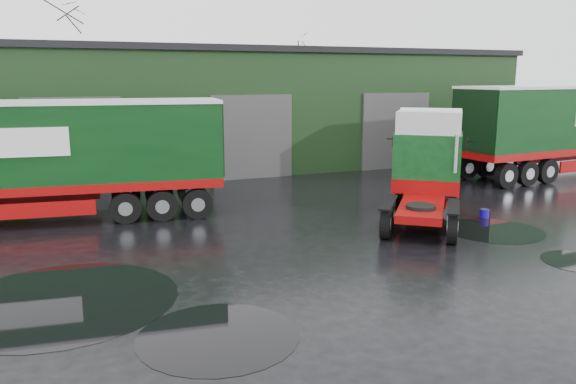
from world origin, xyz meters
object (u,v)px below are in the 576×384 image
object	(u,v)px
lorry_right	(571,130)
tree_back_a	(64,78)
hero_tractor	(425,169)
warehouse	(219,107)
trailer_left	(23,162)
tree_back_b	(284,91)
wash_bucket	(484,213)

from	to	relation	value
lorry_right	tree_back_a	xyz separation A→B (m)	(-23.00, 21.00, 2.52)
lorry_right	hero_tractor	bearing A→B (deg)	-71.09
warehouse	lorry_right	bearing A→B (deg)	-36.25
trailer_left	lorry_right	xyz separation A→B (m)	(24.74, 0.05, 0.18)
warehouse	lorry_right	distance (m)	18.62
lorry_right	tree_back_b	world-z (taller)	tree_back_b
wash_bucket	warehouse	bearing A→B (deg)	106.94
wash_bucket	tree_back_b	distance (m)	26.88
warehouse	trailer_left	world-z (taller)	warehouse
hero_tractor	tree_back_b	world-z (taller)	tree_back_b
trailer_left	lorry_right	size ratio (longest dim) A/B	0.78
tree_back_a	tree_back_b	xyz separation A→B (m)	(16.00, 0.00, -1.00)
trailer_left	warehouse	bearing A→B (deg)	-34.53
warehouse	tree_back_b	world-z (taller)	tree_back_b
hero_tractor	lorry_right	distance (m)	13.61
hero_tractor	tree_back_a	xyz separation A→B (m)	(-10.50, 26.37, 2.89)
lorry_right	tree_back_a	world-z (taller)	tree_back_a
tree_back_b	trailer_left	bearing A→B (deg)	-130.12
warehouse	trailer_left	size ratio (longest dim) A/B	2.45
warehouse	lorry_right	xyz separation A→B (m)	(15.00, -11.00, -0.93)
wash_bucket	tree_back_a	xyz separation A→B (m)	(-13.02, 26.47, 4.60)
trailer_left	wash_bucket	bearing A→B (deg)	-103.32
tree_back_a	warehouse	bearing A→B (deg)	-51.34
warehouse	trailer_left	distance (m)	14.77
trailer_left	tree_back_a	size ratio (longest dim) A/B	1.39
warehouse	wash_bucket	world-z (taller)	warehouse
warehouse	wash_bucket	xyz separation A→B (m)	(5.02, -16.47, -3.01)
wash_bucket	lorry_right	bearing A→B (deg)	28.74
lorry_right	tree_back_b	xyz separation A→B (m)	(-7.00, 21.00, 1.52)
hero_tractor	lorry_right	size ratio (longest dim) A/B	0.35
warehouse	lorry_right	world-z (taller)	warehouse
hero_tractor	lorry_right	xyz separation A→B (m)	(12.50, 5.37, 0.37)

